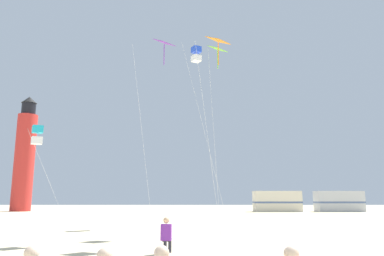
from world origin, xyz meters
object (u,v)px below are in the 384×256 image
Objects in this scene: kite_box_cyan at (38,135)px; kite_box_blue at (197,55)px; lighthouse_distant at (25,156)px; kite_diamond_lime at (218,56)px; kite_diamond_orange at (218,47)px; kite_flyer_standing at (167,234)px; kite_diamond_violet at (163,50)px; rv_van_cream at (277,201)px; rv_van_silver at (339,201)px.

kite_box_blue is (9.79, 3.90, 6.78)m from kite_box_cyan.
lighthouse_distant is at bearing 115.34° from kite_box_cyan.
kite_box_blue is 6.69m from kite_diamond_lime.
kite_diamond_lime is 4.17m from kite_diamond_orange.
kite_box_cyan is at bearing 149.89° from kite_diamond_orange.
kite_flyer_standing is 10.04m from kite_diamond_violet.
kite_box_cyan is 36.87m from rv_van_cream.
rv_van_cream is 0.99× the size of rv_van_silver.
kite_flyer_standing is at bearing -82.81° from kite_diamond_violet.
kite_diamond_violet is 0.76× the size of kite_box_blue.
lighthouse_distant reaches higher than rv_van_cream.
kite_flyer_standing is at bearing -60.29° from lighthouse_distant.
kite_diamond_violet is 9.26m from kite_box_blue.
kite_diamond_lime is 42.49m from lighthouse_distant.
lighthouse_distant is (-14.92, 31.49, 2.26)m from kite_box_cyan.
kite_flyer_standing is 12.15m from kite_diamond_lime.
lighthouse_distant reaches higher than kite_diamond_lime.
kite_box_blue is at bearing -131.06° from rv_van_silver.
kite_diamond_violet is 0.58× the size of lighthouse_distant.
rv_van_silver is (18.87, 32.10, -8.43)m from kite_diamond_lime.
lighthouse_distant is (-24.71, 27.59, -4.53)m from kite_box_blue.
kite_box_blue is at bearing -48.16° from lighthouse_distant.
rv_van_cream is (13.24, 34.47, -7.80)m from kite_diamond_violet.
kite_flyer_standing is 48.06m from lighthouse_distant.
kite_flyer_standing is at bearing -109.81° from rv_van_cream.
kite_diamond_lime is at bearing 39.55° from kite_diamond_violet.
kite_box_blue is (1.16, 13.68, 11.75)m from kite_flyer_standing.
kite_diamond_lime is 0.62× the size of lighthouse_distant.
kite_diamond_violet is at bearing -125.79° from rv_van_silver.
kite_box_cyan reaches higher than rv_van_cream.
kite_diamond_violet reaches higher than kite_flyer_standing.
kite_diamond_violet is 1.50× the size of rv_van_cream.
kite_diamond_violet is 9.90m from kite_box_cyan.
kite_flyer_standing is at bearing -94.84° from kite_box_blue.
lighthouse_distant is at bearing 127.50° from kite_diamond_lime.
kite_box_cyan is at bearing -64.66° from lighthouse_distant.
lighthouse_distant is at bearing 124.16° from kite_diamond_orange.
lighthouse_distant is (-22.90, 36.10, -1.36)m from kite_diamond_violet.
kite_diamond_violet reaches higher than kite_box_cyan.
lighthouse_distant is (-25.84, 33.67, -1.98)m from kite_diamond_lime.
kite_box_cyan is at bearing -158.29° from kite_box_blue.
kite_box_cyan is at bearing -138.39° from rv_van_silver.
kite_diamond_lime is at bearing -52.50° from lighthouse_distant.
rv_van_silver is at bearing 62.06° from kite_diamond_orange.
lighthouse_distant is at bearing -55.69° from kite_flyer_standing.
kite_diamond_orange is (2.67, -1.56, -0.55)m from kite_diamond_violet.
rv_van_cream is at bearing -2.59° from lighthouse_distant.
rv_van_cream is 8.57m from rv_van_silver.
lighthouse_distant is at bearing 122.38° from kite_diamond_violet.
kite_flyer_standing is 0.19× the size of kite_box_cyan.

